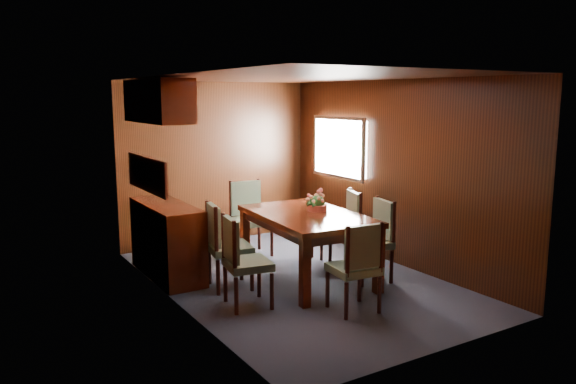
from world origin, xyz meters
TOP-DOWN VIEW (x-y plane):
  - ground at (0.00, 0.00)m, footprint 4.50×4.50m
  - room_shell at (-0.10, 0.33)m, footprint 3.06×4.52m
  - sideboard at (-1.25, 1.00)m, footprint 0.48×1.40m
  - dining_table at (0.14, -0.01)m, footprint 1.22×1.81m
  - chair_left_near at (-0.95, -0.40)m, footprint 0.51×0.53m
  - chair_left_far at (-0.86, 0.22)m, footprint 0.53×0.55m
  - chair_right_near at (0.82, -0.45)m, footprint 0.54×0.55m
  - chair_right_far at (0.93, 0.27)m, footprint 0.57×0.58m
  - chair_head at (-0.03, -1.17)m, footprint 0.50×0.48m
  - chair_foot at (0.07, 1.36)m, footprint 0.52×0.50m
  - flower_centerpiece at (0.33, 0.06)m, footprint 0.26×0.26m

SIDE VIEW (x-z plane):
  - ground at x=0.00m, z-range 0.00..0.00m
  - sideboard at x=-1.25m, z-range 0.00..0.90m
  - chair_head at x=-0.03m, z-range 0.05..1.01m
  - chair_left_near at x=-0.95m, z-range 0.05..1.03m
  - chair_right_far at x=0.93m, z-range 0.05..1.03m
  - chair_right_near at x=0.82m, z-range 0.05..1.04m
  - chair_left_far at x=-0.86m, z-range 0.06..1.06m
  - chair_foot at x=0.07m, z-range 0.06..1.09m
  - dining_table at x=0.14m, z-range 0.29..1.10m
  - flower_centerpiece at x=0.33m, z-range 0.81..1.07m
  - room_shell at x=-0.10m, z-range 0.43..2.84m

